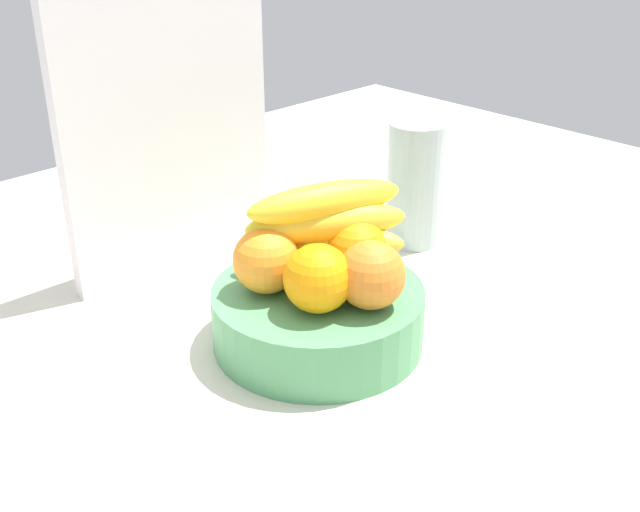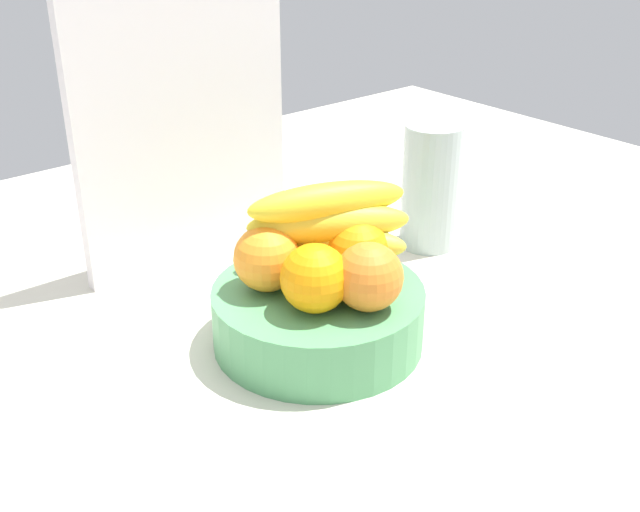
# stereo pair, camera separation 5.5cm
# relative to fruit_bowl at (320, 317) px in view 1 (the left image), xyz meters

# --- Properties ---
(ground_plane) EXTENTS (1.80, 1.40, 0.03)m
(ground_plane) POSITION_rel_fruit_bowl_xyz_m (-0.03, 0.00, -0.05)
(ground_plane) COLOR beige
(fruit_bowl) EXTENTS (0.22, 0.22, 0.06)m
(fruit_bowl) POSITION_rel_fruit_bowl_xyz_m (0.00, 0.00, 0.00)
(fruit_bowl) COLOR #4E965F
(fruit_bowl) RESTS_ON ground_plane
(orange_front_left) EXTENTS (0.07, 0.07, 0.07)m
(orange_front_left) POSITION_rel_fruit_bowl_xyz_m (-0.03, -0.03, 0.07)
(orange_front_left) COLOR orange
(orange_front_left) RESTS_ON fruit_bowl
(orange_front_right) EXTENTS (0.07, 0.07, 0.07)m
(orange_front_right) POSITION_rel_fruit_bowl_xyz_m (0.01, -0.06, 0.07)
(orange_front_right) COLOR orange
(orange_front_right) RESTS_ON fruit_bowl
(orange_center) EXTENTS (0.07, 0.07, 0.07)m
(orange_center) POSITION_rel_fruit_bowl_xyz_m (0.04, -0.01, 0.07)
(orange_center) COLOR orange
(orange_center) RESTS_ON fruit_bowl
(orange_back_left) EXTENTS (0.07, 0.07, 0.07)m
(orange_back_left) POSITION_rel_fruit_bowl_xyz_m (0.02, 0.05, 0.07)
(orange_back_left) COLOR orange
(orange_back_left) RESTS_ON fruit_bowl
(orange_back_right) EXTENTS (0.07, 0.07, 0.07)m
(orange_back_right) POSITION_rel_fruit_bowl_xyz_m (-0.04, 0.04, 0.07)
(orange_back_right) COLOR orange
(orange_back_right) RESTS_ON fruit_bowl
(banana_bunch) EXTENTS (0.17, 0.17, 0.11)m
(banana_bunch) POSITION_rel_fruit_bowl_xyz_m (0.02, 0.02, 0.08)
(banana_bunch) COLOR yellow
(banana_bunch) RESTS_ON fruit_bowl
(cutting_board) EXTENTS (0.28, 0.03, 0.36)m
(cutting_board) POSITION_rel_fruit_bowl_xyz_m (0.00, 0.26, 0.15)
(cutting_board) COLOR white
(cutting_board) RESTS_ON ground_plane
(thermos_tumbler) EXTENTS (0.08, 0.08, 0.17)m
(thermos_tumbler) POSITION_rel_fruit_bowl_xyz_m (0.27, 0.10, 0.05)
(thermos_tumbler) COLOR #ADBCBB
(thermos_tumbler) RESTS_ON ground_plane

